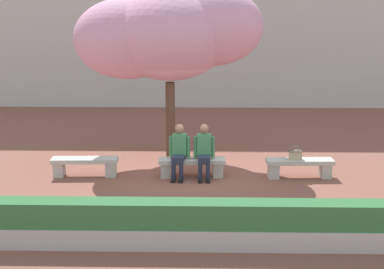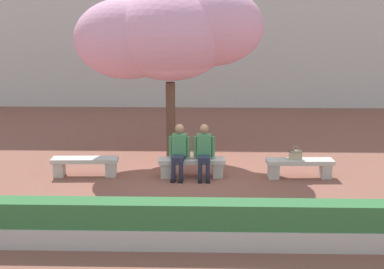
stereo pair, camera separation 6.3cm
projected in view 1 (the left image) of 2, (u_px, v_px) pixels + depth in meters
name	position (u px, v px, depth m)	size (l,w,h in m)	color
ground_plane	(192.00, 177.00, 12.91)	(100.00, 100.00, 0.00)	brown
stone_bench_west_end	(85.00, 164.00, 12.90)	(1.61, 0.49, 0.45)	#BCB7AD
stone_bench_near_west	(192.00, 165.00, 12.84)	(1.61, 0.49, 0.45)	#BCB7AD
stone_bench_center	(300.00, 166.00, 12.78)	(1.61, 0.49, 0.45)	#BCB7AD
person_seated_left	(179.00, 149.00, 12.70)	(0.51, 0.71, 1.29)	black
person_seated_right	(204.00, 149.00, 12.69)	(0.51, 0.68, 1.29)	black
handbag	(295.00, 154.00, 12.72)	(0.30, 0.15, 0.34)	tan
cherry_tree_main	(168.00, 34.00, 13.78)	(4.87, 3.48, 4.53)	#513828
planter_hedge_foreground	(187.00, 225.00, 9.00)	(10.90, 0.50, 0.80)	#BCB7AD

